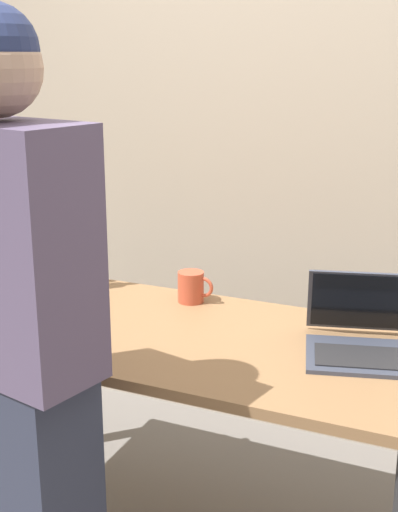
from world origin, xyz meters
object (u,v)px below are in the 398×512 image
(person_figure, at_px, (17,366))
(coffee_mug, at_px, (192,287))
(beer_bottle_amber, at_px, (90,262))
(beer_bottle_dark, at_px, (49,269))
(beer_bottle_green, at_px, (25,263))
(laptop, at_px, (360,335))
(beer_bottle_brown, at_px, (57,253))

(person_figure, relative_size, coffee_mug, 13.19)
(person_figure, bearing_deg, beer_bottle_amber, 111.39)
(beer_bottle_dark, relative_size, beer_bottle_green, 0.93)
(beer_bottle_green, bearing_deg, person_figure, -53.77)
(beer_bottle_green, distance_m, coffee_mug, 0.59)
(beer_bottle_green, distance_m, person_figure, 0.84)
(laptop, height_order, beer_bottle_green, beer_bottle_green)
(beer_bottle_brown, xyz_separation_m, person_figure, (0.44, -0.80, -0.02))
(beer_bottle_amber, distance_m, beer_bottle_green, 0.23)
(beer_bottle_dark, bearing_deg, coffee_mug, 21.10)
(laptop, relative_size, beer_bottle_brown, 1.23)
(person_figure, bearing_deg, coffee_mug, 85.34)
(beer_bottle_amber, xyz_separation_m, beer_bottle_dark, (-0.07, -0.16, 0.01))
(laptop, bearing_deg, beer_bottle_green, 179.87)
(beer_bottle_brown, distance_m, coffee_mug, 0.52)
(beer_bottle_amber, bearing_deg, person_figure, -68.61)
(laptop, bearing_deg, beer_bottle_brown, 173.55)
(beer_bottle_amber, relative_size, coffee_mug, 2.09)
(laptop, relative_size, beer_bottle_green, 1.29)
(beer_bottle_brown, distance_m, beer_bottle_green, 0.13)
(beer_bottle_dark, distance_m, beer_bottle_brown, 0.14)
(laptop, relative_size, beer_bottle_amber, 1.48)
(beer_bottle_dark, bearing_deg, beer_bottle_brown, 112.69)
(beer_bottle_green, relative_size, person_figure, 0.18)
(laptop, distance_m, beer_bottle_amber, 1.02)
(beer_bottle_green, bearing_deg, beer_bottle_dark, -1.82)
(laptop, distance_m, coffee_mug, 0.64)
(beer_bottle_green, height_order, coffee_mug, beer_bottle_green)
(beer_bottle_amber, height_order, coffee_mug, beer_bottle_amber)
(person_figure, height_order, coffee_mug, person_figure)
(laptop, xyz_separation_m, coffee_mug, (-0.61, 0.18, 0.01))
(beer_bottle_green, bearing_deg, beer_bottle_brown, 68.66)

